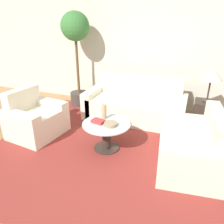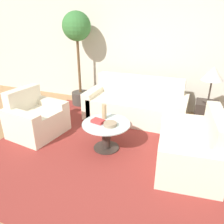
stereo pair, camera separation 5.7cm
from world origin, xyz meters
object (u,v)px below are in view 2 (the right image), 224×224
(table_lamp, at_px, (213,74))
(vase, at_px, (104,111))
(coffee_table, at_px, (106,132))
(potted_plant, at_px, (77,41))
(sofa_main, at_px, (136,106))
(loveseat, at_px, (193,150))
(book_stack, at_px, (98,121))
(bowl, at_px, (110,124))
(armchair, at_px, (35,119))

(table_lamp, bearing_deg, vase, -144.68)
(coffee_table, relative_size, potted_plant, 0.36)
(sofa_main, bearing_deg, potted_plant, 168.19)
(loveseat, distance_m, potted_plant, 3.37)
(coffee_table, xyz_separation_m, book_stack, (-0.13, -0.02, 0.19))
(loveseat, xyz_separation_m, potted_plant, (-2.70, 1.61, 1.21))
(bowl, bearing_deg, loveseat, 2.97)
(book_stack, bearing_deg, loveseat, 13.71)
(vase, relative_size, bowl, 1.22)
(loveseat, distance_m, table_lamp, 1.50)
(sofa_main, relative_size, book_stack, 9.19)
(loveseat, height_order, table_lamp, table_lamp)
(coffee_table, height_order, book_stack, book_stack)
(table_lamp, bearing_deg, bowl, -136.27)
(coffee_table, xyz_separation_m, potted_plant, (-1.38, 1.62, 1.20))
(sofa_main, relative_size, coffee_table, 2.67)
(coffee_table, distance_m, potted_plant, 2.44)
(loveseat, bearing_deg, book_stack, -95.52)
(vase, relative_size, book_stack, 1.12)
(table_lamp, xyz_separation_m, bowl, (-1.38, -1.32, -0.60))
(table_lamp, distance_m, book_stack, 2.14)
(loveseat, distance_m, book_stack, 1.46)
(armchair, height_order, loveseat, loveseat)
(armchair, bearing_deg, potted_plant, 6.05)
(vase, bearing_deg, table_lamp, 35.32)
(loveseat, bearing_deg, table_lamp, 166.36)
(table_lamp, relative_size, book_stack, 2.92)
(sofa_main, height_order, table_lamp, table_lamp)
(armchair, distance_m, coffee_table, 1.41)
(armchair, xyz_separation_m, coffee_table, (1.41, 0.01, 0.01))
(loveseat, xyz_separation_m, table_lamp, (0.15, 1.25, 0.80))
(armchair, relative_size, bowl, 4.81)
(table_lamp, bearing_deg, loveseat, -96.78)
(sofa_main, xyz_separation_m, loveseat, (1.21, -1.30, -0.00))
(loveseat, height_order, vase, loveseat)
(sofa_main, distance_m, table_lamp, 1.58)
(table_lamp, xyz_separation_m, potted_plant, (-2.85, 0.35, 0.41))
(loveseat, distance_m, bowl, 1.25)
(table_lamp, distance_m, potted_plant, 2.90)
(bowl, relative_size, book_stack, 0.92)
(table_lamp, xyz_separation_m, vase, (-1.57, -1.11, -0.50))
(armchair, relative_size, book_stack, 4.42)
(bowl, bearing_deg, potted_plant, 131.32)
(loveseat, relative_size, book_stack, 5.85)
(armchair, bearing_deg, sofa_main, -42.12)
(coffee_table, bearing_deg, vase, 122.58)
(coffee_table, xyz_separation_m, table_lamp, (1.47, 1.27, 0.79))
(bowl, bearing_deg, book_stack, 172.30)
(sofa_main, bearing_deg, coffee_table, -94.87)
(sofa_main, distance_m, book_stack, 1.37)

